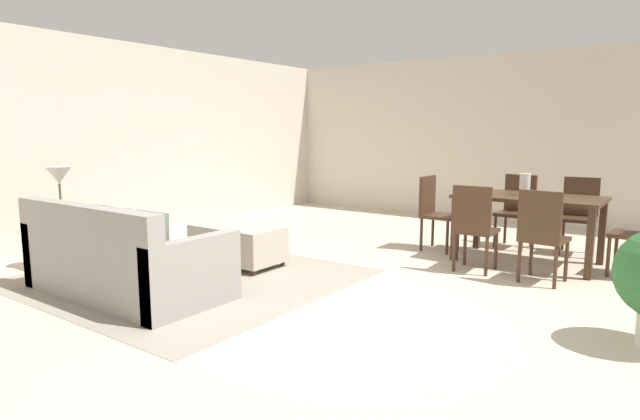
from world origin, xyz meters
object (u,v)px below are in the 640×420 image
at_px(dining_chair_near_left, 474,223).
at_px(dining_chair_near_right, 542,231).
at_px(table_lamp, 59,177).
at_px(couch, 123,263).
at_px(vase_centerpiece, 525,185).
at_px(ottoman_table, 238,243).
at_px(dining_chair_far_right, 579,211).
at_px(dining_chair_head_west, 434,208).
at_px(side_table, 63,228).
at_px(dining_table, 529,205).
at_px(dining_chair_far_left, 517,206).

height_order(dining_chair_near_left, dining_chair_near_right, same).
bearing_deg(table_lamp, couch, -6.29).
bearing_deg(table_lamp, vase_centerpiece, 39.73).
bearing_deg(couch, ottoman_table, 86.53).
xyz_separation_m(dining_chair_far_right, dining_chair_head_west, (-1.50, -0.84, 0.00)).
height_order(side_table, dining_chair_near_right, dining_chair_near_right).
xyz_separation_m(dining_chair_near_left, dining_chair_far_right, (0.72, 1.61, 0.00)).
relative_size(dining_table, dining_chair_near_right, 1.66).
height_order(couch, dining_chair_near_right, dining_chair_near_right).
bearing_deg(couch, side_table, 173.71).
distance_m(side_table, dining_table, 5.09).
xyz_separation_m(couch, dining_table, (2.65, 3.39, 0.37)).
relative_size(dining_chair_near_left, dining_chair_near_right, 1.00).
bearing_deg(side_table, couch, -6.29).
distance_m(dining_chair_far_left, vase_centerpiece, 0.94).
height_order(table_lamp, vase_centerpiece, table_lamp).
bearing_deg(side_table, vase_centerpiece, 39.73).
distance_m(couch, dining_chair_far_left, 4.77).
bearing_deg(couch, table_lamp, 173.71).
relative_size(side_table, dining_chair_far_left, 0.63).
height_order(table_lamp, dining_chair_near_right, table_lamp).
relative_size(side_table, table_lamp, 1.11).
height_order(table_lamp, dining_chair_far_right, table_lamp).
height_order(table_lamp, dining_chair_head_west, table_lamp).
relative_size(dining_chair_near_left, dining_chair_head_west, 1.00).
height_order(side_table, dining_chair_near_left, dining_chair_near_left).
relative_size(couch, dining_chair_near_left, 2.11).
height_order(table_lamp, dining_table, table_lamp).
height_order(dining_chair_near_right, dining_chair_far_left, same).
bearing_deg(dining_chair_far_right, dining_chair_far_left, -176.26).
distance_m(ottoman_table, dining_chair_near_right, 3.15).
bearing_deg(dining_chair_near_left, vase_centerpiece, 68.43).
bearing_deg(dining_chair_far_right, side_table, -136.48).
bearing_deg(vase_centerpiece, dining_table, 30.76).
xyz_separation_m(dining_chair_near_right, dining_chair_far_left, (-0.69, 1.61, 0.00)).
bearing_deg(table_lamp, dining_chair_near_left, 34.66).
distance_m(dining_chair_far_left, dining_chair_far_right, 0.72).
height_order(dining_chair_near_right, vase_centerpiece, vase_centerpiece).
bearing_deg(ottoman_table, side_table, -137.54).
relative_size(table_lamp, dining_chair_far_right, 0.57).
bearing_deg(dining_chair_far_left, ottoman_table, -128.48).
height_order(dining_chair_far_left, dining_chair_head_west, same).
bearing_deg(dining_chair_near_left, dining_table, 66.18).
bearing_deg(dining_table, couch, -128.02).
relative_size(couch, dining_chair_far_left, 2.11).
bearing_deg(ottoman_table, couch, -93.47).
distance_m(couch, table_lamp, 1.46).
distance_m(ottoman_table, dining_chair_near_left, 2.56).
bearing_deg(vase_centerpiece, couch, -127.75).
distance_m(ottoman_table, dining_chair_head_west, 2.48).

